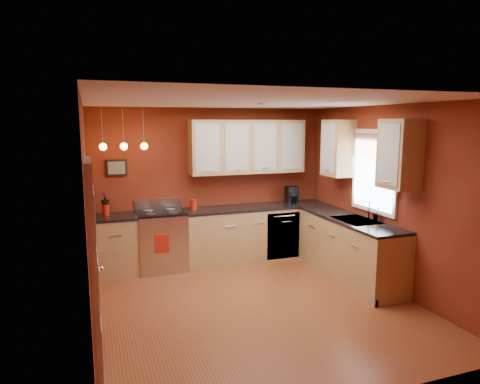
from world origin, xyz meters
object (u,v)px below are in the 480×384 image
object	(u,v)px
gas_range	(162,240)
sink	(356,222)
red_canister	(193,205)
coffee_maker	(292,195)
soap_pump	(378,214)

from	to	relation	value
gas_range	sink	bearing A→B (deg)	-29.78
gas_range	red_canister	xyz separation A→B (m)	(0.53, 0.02, 0.55)
gas_range	sink	xyz separation A→B (m)	(2.62, -1.50, 0.43)
coffee_maker	sink	bearing A→B (deg)	-78.74
sink	red_canister	world-z (taller)	sink
soap_pump	gas_range	bearing A→B (deg)	149.97
red_canister	sink	bearing A→B (deg)	-36.02
sink	gas_range	bearing A→B (deg)	150.22
gas_range	coffee_maker	distance (m)	2.42
red_canister	coffee_maker	xyz separation A→B (m)	(1.81, 0.04, 0.05)
gas_range	coffee_maker	world-z (taller)	coffee_maker
soap_pump	sink	bearing A→B (deg)	147.40
gas_range	soap_pump	world-z (taller)	soap_pump
coffee_maker	soap_pump	size ratio (longest dim) A/B	1.47
gas_range	coffee_maker	xyz separation A→B (m)	(2.35, 0.06, 0.60)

